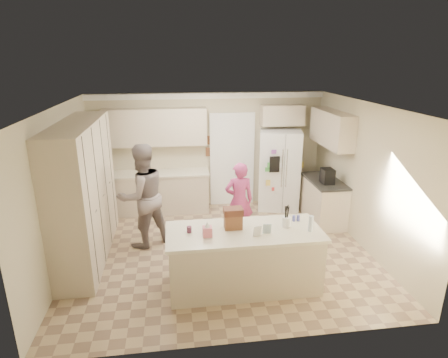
{
  "coord_description": "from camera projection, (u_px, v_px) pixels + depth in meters",
  "views": [
    {
      "loc": [
        -0.77,
        -5.97,
        3.35
      ],
      "look_at": [
        0.1,
        0.35,
        1.25
      ],
      "focal_mm": 30.0,
      "sensor_mm": 36.0,
      "label": 1
    }
  ],
  "objects": [
    {
      "name": "shaker_salt",
      "position": [
        294.0,
        218.0,
        5.76
      ],
      "size": [
        0.05,
        0.05,
        0.09
      ],
      "primitive_type": "cylinder",
      "color": "#414699",
      "rests_on": "island_top"
    },
    {
      "name": "back_upper_cab",
      "position": [
        155.0,
        127.0,
        8.02
      ],
      "size": [
        2.2,
        0.35,
        0.8
      ],
      "primitive_type": "cube",
      "color": "beige",
      "rests_on": "wall_back"
    },
    {
      "name": "doorway_casing",
      "position": [
        232.0,
        161.0,
        8.62
      ],
      "size": [
        1.02,
        0.03,
        2.22
      ],
      "primitive_type": "cube",
      "color": "white",
      "rests_on": "floor"
    },
    {
      "name": "fridge_handle_r",
      "position": [
        287.0,
        168.0,
        8.05
      ],
      "size": [
        0.02,
        0.02,
        0.85
      ],
      "primitive_type": "cylinder",
      "color": "silver",
      "rests_on": "refrigerator"
    },
    {
      "name": "right_base_cab",
      "position": [
        323.0,
        202.0,
        7.86
      ],
      "size": [
        0.6,
        1.2,
        0.88
      ],
      "primitive_type": "cube",
      "color": "beige",
      "rests_on": "floor"
    },
    {
      "name": "back_countertop",
      "position": [
        158.0,
        173.0,
        8.21
      ],
      "size": [
        2.24,
        0.63,
        0.04
      ],
      "primitive_type": "cube",
      "color": "beige",
      "rests_on": "back_base_cab"
    },
    {
      "name": "wall_back",
      "position": [
        208.0,
        151.0,
        8.53
      ],
      "size": [
        5.2,
        0.02,
        2.6
      ],
      "primitive_type": "cube",
      "color": "beige",
      "rests_on": "ground"
    },
    {
      "name": "ceiling",
      "position": [
        221.0,
        105.0,
        5.95
      ],
      "size": [
        5.2,
        4.6,
        0.02
      ],
      "primitive_type": "cube",
      "color": "white",
      "rests_on": "wall_back"
    },
    {
      "name": "fridge_magnets",
      "position": [
        284.0,
        175.0,
        8.1
      ],
      "size": [
        0.76,
        0.02,
        1.44
      ],
      "primitive_type": null,
      "color": "tan",
      "rests_on": "refrigerator"
    },
    {
      "name": "utensil_crock",
      "position": [
        287.0,
        222.0,
        5.57
      ],
      "size": [
        0.13,
        0.13,
        0.15
      ],
      "primitive_type": "cylinder",
      "color": "white",
      "rests_on": "island_top"
    },
    {
      "name": "right_upper_cab",
      "position": [
        332.0,
        129.0,
        7.6
      ],
      "size": [
        0.35,
        1.5,
        0.7
      ],
      "primitive_type": "cube",
      "color": "beige",
      "rests_on": "wall_right"
    },
    {
      "name": "fridge_seam",
      "position": [
        284.0,
        175.0,
        8.11
      ],
      "size": [
        0.02,
        0.02,
        1.78
      ],
      "primitive_type": "cube",
      "color": "gray",
      "rests_on": "refrigerator"
    },
    {
      "name": "wall_right",
      "position": [
        365.0,
        176.0,
        6.69
      ],
      "size": [
        0.02,
        4.6,
        2.6
      ],
      "primitive_type": "cube",
      "color": "beige",
      "rests_on": "ground"
    },
    {
      "name": "tissue_box",
      "position": [
        207.0,
        231.0,
        5.28
      ],
      "size": [
        0.13,
        0.13,
        0.14
      ],
      "primitive_type": "cube",
      "color": "#E36F83",
      "rests_on": "island_top"
    },
    {
      "name": "water_bottle",
      "position": [
        311.0,
        224.0,
        5.41
      ],
      "size": [
        0.07,
        0.07,
        0.24
      ],
      "primitive_type": "cylinder",
      "color": "silver",
      "rests_on": "island_top"
    },
    {
      "name": "wall_frame_upper",
      "position": [
        209.0,
        140.0,
        8.42
      ],
      "size": [
        0.15,
        0.02,
        0.2
      ],
      "primitive_type": "cube",
      "color": "brown",
      "rests_on": "wall_back"
    },
    {
      "name": "wall_frame_lower",
      "position": [
        209.0,
        152.0,
        8.5
      ],
      "size": [
        0.15,
        0.02,
        0.2
      ],
      "primitive_type": "cube",
      "color": "brown",
      "rests_on": "wall_back"
    },
    {
      "name": "teen_boy",
      "position": [
        142.0,
        196.0,
        6.72
      ],
      "size": [
        1.17,
        1.1,
        1.92
      ],
      "primitive_type": "imported",
      "rotation": [
        0.0,
        0.0,
        3.67
      ],
      "color": "gray",
      "rests_on": "floor"
    },
    {
      "name": "island_base",
      "position": [
        244.0,
        260.0,
        5.62
      ],
      "size": [
        2.2,
        0.9,
        0.88
      ],
      "primitive_type": "cube",
      "color": "beige",
      "rests_on": "floor"
    },
    {
      "name": "wall_left",
      "position": [
        60.0,
        190.0,
        6.02
      ],
      "size": [
        0.02,
        4.6,
        2.6
      ],
      "primitive_type": "cube",
      "color": "beige",
      "rests_on": "ground"
    },
    {
      "name": "dollhouse_body",
      "position": [
        233.0,
        221.0,
        5.51
      ],
      "size": [
        0.26,
        0.18,
        0.22
      ],
      "primitive_type": "cube",
      "color": "brown",
      "rests_on": "island_top"
    },
    {
      "name": "coffee_maker",
      "position": [
        327.0,
        176.0,
        7.47
      ],
      "size": [
        0.22,
        0.28,
        0.3
      ],
      "primitive_type": "cube",
      "color": "black",
      "rests_on": "right_countertop"
    },
    {
      "name": "doorway_opening",
      "position": [
        232.0,
        161.0,
        8.65
      ],
      "size": [
        0.9,
        0.06,
        2.1
      ],
      "primitive_type": "cube",
      "color": "black",
      "rests_on": "floor"
    },
    {
      "name": "teen_girl",
      "position": [
        239.0,
        201.0,
        7.08
      ],
      "size": [
        0.56,
        0.37,
        1.5
      ],
      "primitive_type": "imported",
      "rotation": [
        0.0,
        0.0,
        3.17
      ],
      "color": "#BF40A0",
      "rests_on": "floor"
    },
    {
      "name": "fridge_handle_l",
      "position": [
        282.0,
        169.0,
        8.04
      ],
      "size": [
        0.02,
        0.02,
        0.85
      ],
      "primitive_type": "cylinder",
      "color": "silver",
      "rests_on": "refrigerator"
    },
    {
      "name": "refrigerator",
      "position": [
        279.0,
        170.0,
        8.44
      ],
      "size": [
        1.04,
        0.89,
        1.8
      ],
      "primitive_type": "cube",
      "rotation": [
        0.0,
        0.0,
        -0.24
      ],
      "color": "white",
      "rests_on": "floor"
    },
    {
      "name": "dollhouse_roof",
      "position": [
        233.0,
        211.0,
        5.46
      ],
      "size": [
        0.28,
        0.2,
        0.1
      ],
      "primitive_type": "cube",
      "color": "#592D1E",
      "rests_on": "dollhouse_body"
    },
    {
      "name": "back_base_cab",
      "position": [
        159.0,
        193.0,
        8.36
      ],
      "size": [
        2.2,
        0.6,
        0.88
      ],
      "primitive_type": "cube",
      "color": "beige",
      "rests_on": "floor"
    },
    {
      "name": "island_top",
      "position": [
        244.0,
        232.0,
        5.47
      ],
      "size": [
        2.28,
        0.96,
        0.05
      ],
      "primitive_type": "cube",
      "color": "beige",
      "rests_on": "island_base"
    },
    {
      "name": "shaker_pepper",
      "position": [
        298.0,
        218.0,
        5.77
      ],
      "size": [
        0.05,
        0.05,
        0.09
      ],
      "primitive_type": "cylinder",
      "color": "#414699",
      "rests_on": "island_top"
    },
    {
      "name": "fridge_dispenser",
      "position": [
        275.0,
        164.0,
        7.99
      ],
      "size": [
        0.22,
        0.03,
        0.35
      ],
      "primitive_type": "cube",
      "color": "black",
      "rests_on": "refrigerator"
    },
    {
      "name": "greeting_card_a",
      "position": [
        257.0,
        231.0,
        5.27
      ],
      "size": [
        0.12,
        0.06,
        0.16
      ],
      "primitive_type": "cube",
      "rotation": [
        0.15,
        0.0,
        0.2
      ],
      "color": "white",
      "rests_on": "island_top"
    },
    {
      "name": "right_countertop",
      "position": [
        325.0,
        181.0,
        7.72
      ],
      "size": [
        0.63,
        1.24,
        0.04
      ],
      "primitive_type": "cube",
      "color": "#2D2B28",
      "rests_on": "right_base_cab"
    },
    {
      "name": "wall_front",
      "position": [
        247.0,
        249.0,
        4.18
      ],
      "size": [
        5.2,
        0.02,
        2.6
      ],
      "primitive_type": "cube",
      "color": "beige",
      "rests_on": "ground"
    },
    {
      "name": "floor",
      "position": [
        221.0,
        251.0,
        6.77
      ],
      "size": [
        5.2,
        4.6,
        0.02
      ],
      "primitive_type": "cube",
      "color": "tan",
      "rests_on": "ground"
    },
    {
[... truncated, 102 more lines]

